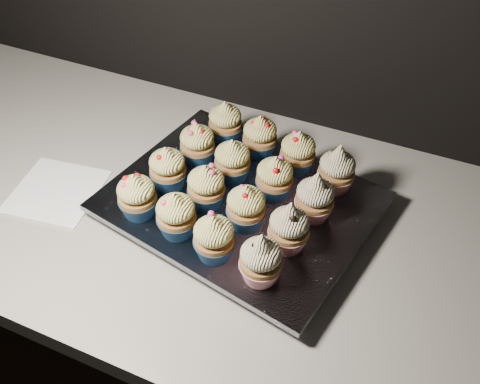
% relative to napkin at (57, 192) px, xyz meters
% --- Properties ---
extents(cabinet, '(2.40, 0.60, 0.86)m').
position_rel_napkin_xyz_m(cabinet, '(0.50, 0.08, -0.47)').
color(cabinet, black).
rests_on(cabinet, ground).
extents(worktop, '(2.44, 0.64, 0.04)m').
position_rel_napkin_xyz_m(worktop, '(0.50, 0.08, -0.02)').
color(worktop, beige).
rests_on(worktop, cabinet).
extents(napkin, '(0.17, 0.17, 0.00)m').
position_rel_napkin_xyz_m(napkin, '(0.00, 0.00, 0.00)').
color(napkin, white).
rests_on(napkin, worktop).
extents(baking_tray, '(0.44, 0.37, 0.02)m').
position_rel_napkin_xyz_m(baking_tray, '(0.32, 0.09, 0.01)').
color(baking_tray, black).
rests_on(baking_tray, worktop).
extents(foil_lining, '(0.48, 0.41, 0.01)m').
position_rel_napkin_xyz_m(foil_lining, '(0.32, 0.09, 0.03)').
color(foil_lining, silver).
rests_on(foil_lining, baking_tray).
extents(cupcake_0, '(0.06, 0.06, 0.08)m').
position_rel_napkin_xyz_m(cupcake_0, '(0.18, -0.01, 0.07)').
color(cupcake_0, navy).
rests_on(cupcake_0, foil_lining).
extents(cupcake_1, '(0.06, 0.06, 0.08)m').
position_rel_napkin_xyz_m(cupcake_1, '(0.26, -0.02, 0.07)').
color(cupcake_1, navy).
rests_on(cupcake_1, foil_lining).
extents(cupcake_2, '(0.06, 0.06, 0.08)m').
position_rel_napkin_xyz_m(cupcake_2, '(0.33, -0.04, 0.07)').
color(cupcake_2, navy).
rests_on(cupcake_2, foil_lining).
extents(cupcake_3, '(0.06, 0.06, 0.10)m').
position_rel_napkin_xyz_m(cupcake_3, '(0.41, -0.05, 0.07)').
color(cupcake_3, '#B31827').
rests_on(cupcake_3, foil_lining).
extents(cupcake_4, '(0.06, 0.06, 0.08)m').
position_rel_napkin_xyz_m(cupcake_4, '(0.20, 0.07, 0.07)').
color(cupcake_4, navy).
rests_on(cupcake_4, foil_lining).
extents(cupcake_5, '(0.06, 0.06, 0.08)m').
position_rel_napkin_xyz_m(cupcake_5, '(0.28, 0.05, 0.07)').
color(cupcake_5, navy).
rests_on(cupcake_5, foil_lining).
extents(cupcake_6, '(0.06, 0.06, 0.08)m').
position_rel_napkin_xyz_m(cupcake_6, '(0.35, 0.04, 0.07)').
color(cupcake_6, navy).
rests_on(cupcake_6, foil_lining).
extents(cupcake_7, '(0.06, 0.06, 0.10)m').
position_rel_napkin_xyz_m(cupcake_7, '(0.43, 0.02, 0.07)').
color(cupcake_7, '#B31827').
rests_on(cupcake_7, foil_lining).
extents(cupcake_8, '(0.06, 0.06, 0.08)m').
position_rel_napkin_xyz_m(cupcake_8, '(0.21, 0.15, 0.07)').
color(cupcake_8, navy).
rests_on(cupcake_8, foil_lining).
extents(cupcake_9, '(0.06, 0.06, 0.08)m').
position_rel_napkin_xyz_m(cupcake_9, '(0.29, 0.13, 0.07)').
color(cupcake_9, navy).
rests_on(cupcake_9, foil_lining).
extents(cupcake_10, '(0.06, 0.06, 0.08)m').
position_rel_napkin_xyz_m(cupcake_10, '(0.37, 0.12, 0.07)').
color(cupcake_10, navy).
rests_on(cupcake_10, foil_lining).
extents(cupcake_11, '(0.06, 0.06, 0.10)m').
position_rel_napkin_xyz_m(cupcake_11, '(0.45, 0.10, 0.07)').
color(cupcake_11, '#B31827').
rests_on(cupcake_11, foil_lining).
extents(cupcake_12, '(0.06, 0.06, 0.08)m').
position_rel_napkin_xyz_m(cupcake_12, '(0.23, 0.22, 0.07)').
color(cupcake_12, navy).
rests_on(cupcake_12, foil_lining).
extents(cupcake_13, '(0.06, 0.06, 0.08)m').
position_rel_napkin_xyz_m(cupcake_13, '(0.31, 0.21, 0.07)').
color(cupcake_13, navy).
rests_on(cupcake_13, foil_lining).
extents(cupcake_14, '(0.06, 0.06, 0.08)m').
position_rel_napkin_xyz_m(cupcake_14, '(0.38, 0.20, 0.07)').
color(cupcake_14, navy).
rests_on(cupcake_14, foil_lining).
extents(cupcake_15, '(0.06, 0.06, 0.10)m').
position_rel_napkin_xyz_m(cupcake_15, '(0.46, 0.18, 0.07)').
color(cupcake_15, '#B31827').
rests_on(cupcake_15, foil_lining).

